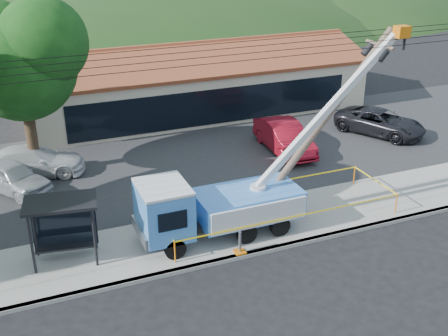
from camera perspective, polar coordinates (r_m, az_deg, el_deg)
ground at (r=20.67m, az=5.35°, el=-11.75°), size 120.00×120.00×0.00m
curb at (r=22.17m, az=2.84°, el=-8.68°), size 60.00×0.25×0.15m
sidewalk at (r=23.64m, az=0.88°, el=-6.38°), size 60.00×4.00×0.15m
parking_lot at (r=30.37m, az=-5.09°, el=0.72°), size 60.00×12.00×0.10m
strip_mall at (r=38.10m, az=-3.12°, el=8.61°), size 22.50×8.53×4.67m
tree_lot at (r=28.31m, az=-20.08°, el=10.76°), size 6.30×5.60×8.94m
hill_center at (r=72.99m, az=-8.03°, el=14.44°), size 89.60×64.00×32.00m
hill_east at (r=80.32m, az=6.38°, el=15.40°), size 72.80×52.00×26.00m
utility_truck at (r=22.51m, az=-0.68°, el=-3.63°), size 11.50×3.60×7.97m
leaning_pole at (r=23.96m, az=10.32°, el=5.08°), size 6.58×1.80×7.93m
bus_shelter at (r=21.67m, az=-16.14°, el=-4.62°), size 2.84×2.01×2.52m
caution_tape at (r=24.20m, az=5.34°, el=-3.61°), size 10.23×3.25×0.94m
car_silver at (r=28.75m, az=-20.53°, el=-2.34°), size 3.90×4.48×1.46m
car_red at (r=31.65m, az=6.06°, el=1.59°), size 2.06×5.17×1.67m
car_white at (r=30.20m, az=-18.59°, el=-0.76°), size 5.41×3.27×1.47m
car_dark at (r=35.25m, az=15.43°, el=3.23°), size 4.71×5.86×1.48m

